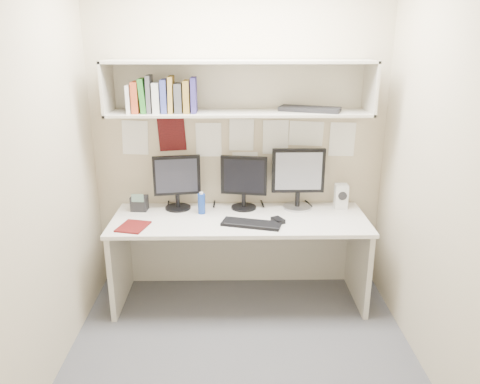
{
  "coord_description": "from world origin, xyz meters",
  "views": [
    {
      "loc": [
        -0.05,
        -2.78,
        2.08
      ],
      "look_at": [
        -0.0,
        0.35,
        1.04
      ],
      "focal_mm": 35.0,
      "sensor_mm": 36.0,
      "label": 1
    }
  ],
  "objects_px": {
    "desk": "(240,259)",
    "keyboard": "(251,224)",
    "maroon_notebook": "(133,227)",
    "monitor_right": "(298,176)",
    "monitor_center": "(244,180)",
    "speaker": "(341,196)",
    "monitor_left": "(177,180)",
    "desk_phone": "(139,203)"
  },
  "relations": [
    {
      "from": "desk",
      "to": "maroon_notebook",
      "type": "height_order",
      "value": "maroon_notebook"
    },
    {
      "from": "monitor_center",
      "to": "maroon_notebook",
      "type": "bearing_deg",
      "value": -143.76
    },
    {
      "from": "speaker",
      "to": "maroon_notebook",
      "type": "height_order",
      "value": "speaker"
    },
    {
      "from": "desk",
      "to": "monitor_right",
      "type": "height_order",
      "value": "monitor_right"
    },
    {
      "from": "monitor_right",
      "to": "speaker",
      "type": "distance_m",
      "value": 0.4
    },
    {
      "from": "monitor_right",
      "to": "keyboard",
      "type": "height_order",
      "value": "monitor_right"
    },
    {
      "from": "maroon_notebook",
      "to": "desk_phone",
      "type": "relative_size",
      "value": 1.52
    },
    {
      "from": "desk",
      "to": "desk_phone",
      "type": "bearing_deg",
      "value": 167.76
    },
    {
      "from": "desk",
      "to": "keyboard",
      "type": "xyz_separation_m",
      "value": [
        0.09,
        -0.16,
        0.37
      ]
    },
    {
      "from": "monitor_right",
      "to": "maroon_notebook",
      "type": "height_order",
      "value": "monitor_right"
    },
    {
      "from": "monitor_right",
      "to": "desk_phone",
      "type": "distance_m",
      "value": 1.32
    },
    {
      "from": "monitor_center",
      "to": "maroon_notebook",
      "type": "height_order",
      "value": "monitor_center"
    },
    {
      "from": "desk",
      "to": "monitor_left",
      "type": "relative_size",
      "value": 4.49
    },
    {
      "from": "monitor_center",
      "to": "speaker",
      "type": "distance_m",
      "value": 0.82
    },
    {
      "from": "monitor_center",
      "to": "monitor_right",
      "type": "bearing_deg",
      "value": 10.14
    },
    {
      "from": "monitor_left",
      "to": "monitor_right",
      "type": "relative_size",
      "value": 0.89
    },
    {
      "from": "desk",
      "to": "monitor_center",
      "type": "distance_m",
      "value": 0.65
    },
    {
      "from": "monitor_left",
      "to": "keyboard",
      "type": "bearing_deg",
      "value": -41.65
    },
    {
      "from": "speaker",
      "to": "desk_phone",
      "type": "height_order",
      "value": "speaker"
    },
    {
      "from": "monitor_right",
      "to": "keyboard",
      "type": "xyz_separation_m",
      "value": [
        -0.4,
        -0.38,
        -0.26
      ]
    },
    {
      "from": "desk",
      "to": "keyboard",
      "type": "relative_size",
      "value": 4.5
    },
    {
      "from": "monitor_center",
      "to": "desk_phone",
      "type": "relative_size",
      "value": 2.81
    },
    {
      "from": "keyboard",
      "to": "maroon_notebook",
      "type": "relative_size",
      "value": 1.86
    },
    {
      "from": "monitor_left",
      "to": "monitor_right",
      "type": "xyz_separation_m",
      "value": [
        0.99,
        -0.0,
        0.03
      ]
    },
    {
      "from": "desk",
      "to": "monitor_left",
      "type": "height_order",
      "value": "monitor_left"
    },
    {
      "from": "monitor_left",
      "to": "maroon_notebook",
      "type": "relative_size",
      "value": 1.87
    },
    {
      "from": "desk",
      "to": "desk_phone",
      "type": "distance_m",
      "value": 0.94
    },
    {
      "from": "desk",
      "to": "desk_phone",
      "type": "height_order",
      "value": "desk_phone"
    },
    {
      "from": "desk_phone",
      "to": "speaker",
      "type": "bearing_deg",
      "value": 5.0
    },
    {
      "from": "monitor_left",
      "to": "desk_phone",
      "type": "bearing_deg",
      "value": 178.56
    },
    {
      "from": "desk",
      "to": "monitor_right",
      "type": "relative_size",
      "value": 4.0
    },
    {
      "from": "desk",
      "to": "maroon_notebook",
      "type": "distance_m",
      "value": 0.9
    },
    {
      "from": "keyboard",
      "to": "monitor_right",
      "type": "bearing_deg",
      "value": 59.21
    },
    {
      "from": "maroon_notebook",
      "to": "monitor_center",
      "type": "bearing_deg",
      "value": 40.63
    },
    {
      "from": "monitor_left",
      "to": "monitor_center",
      "type": "relative_size",
      "value": 1.01
    },
    {
      "from": "keyboard",
      "to": "maroon_notebook",
      "type": "xyz_separation_m",
      "value": [
        -0.89,
        -0.03,
        -0.0
      ]
    },
    {
      "from": "monitor_center",
      "to": "monitor_left",
      "type": "bearing_deg",
      "value": -169.84
    },
    {
      "from": "monitor_center",
      "to": "speaker",
      "type": "xyz_separation_m",
      "value": [
        0.8,
        -0.01,
        -0.14
      ]
    },
    {
      "from": "speaker",
      "to": "desk_phone",
      "type": "xyz_separation_m",
      "value": [
        -1.66,
        -0.03,
        -0.04
      ]
    },
    {
      "from": "monitor_center",
      "to": "speaker",
      "type": "relative_size",
      "value": 2.16
    },
    {
      "from": "monitor_left",
      "to": "keyboard",
      "type": "relative_size",
      "value": 1.0
    },
    {
      "from": "desk",
      "to": "monitor_center",
      "type": "bearing_deg",
      "value": 80.58
    }
  ]
}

